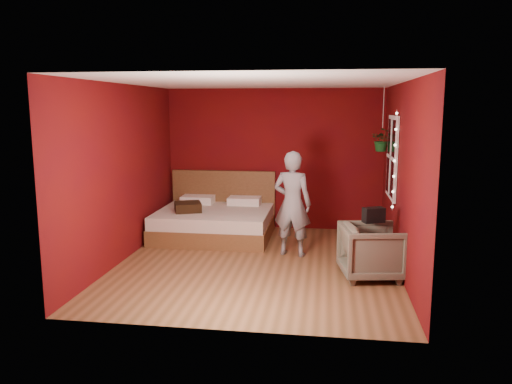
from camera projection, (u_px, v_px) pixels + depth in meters
name	position (u px, v px, depth m)	size (l,w,h in m)	color
floor	(257.00, 263.00, 7.31)	(4.50, 4.50, 0.00)	brown
room_walls	(257.00, 149.00, 7.03)	(4.04, 4.54, 2.62)	#5E0D09
window	(392.00, 157.00, 7.66)	(0.05, 0.97, 1.27)	white
fairy_lights	(395.00, 161.00, 7.15)	(0.04, 0.04, 1.45)	silver
bed	(216.00, 220.00, 8.82)	(1.96, 1.67, 1.08)	brown
person	(292.00, 204.00, 7.60)	(0.59, 0.39, 1.61)	gray
armchair	(372.00, 251.00, 6.65)	(0.77, 0.80, 0.73)	#63604E
handbag	(374.00, 215.00, 6.71)	(0.29, 0.14, 0.20)	black
throw_pillow	(188.00, 207.00, 8.56)	(0.44, 0.44, 0.15)	black
hanging_plant	(382.00, 140.00, 8.29)	(0.37, 0.33, 1.07)	silver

